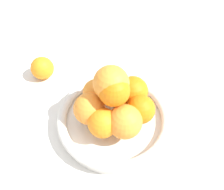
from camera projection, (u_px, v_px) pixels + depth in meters
name	position (u px, v px, depth m)	size (l,w,h in m)	color
ground_plane	(112.00, 123.00, 0.55)	(4.00, 4.00, 0.00)	silver
fruit_bowl	(112.00, 118.00, 0.53)	(0.27, 0.27, 0.04)	silver
orange_pile	(113.00, 99.00, 0.48)	(0.18, 0.18, 0.13)	orange
stray_orange	(41.00, 68.00, 0.63)	(0.07, 0.07, 0.07)	orange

